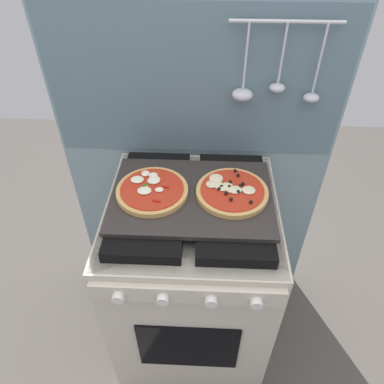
{
  "coord_description": "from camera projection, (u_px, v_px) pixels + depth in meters",
  "views": [
    {
      "loc": [
        0.04,
        -0.9,
        1.73
      ],
      "look_at": [
        0.0,
        0.0,
        0.93
      ],
      "focal_mm": 33.91,
      "sensor_mm": 36.0,
      "label": 1
    }
  ],
  "objects": [
    {
      "name": "pizza_left",
      "position": [
        152.0,
        190.0,
        1.21
      ],
      "size": [
        0.24,
        0.24,
        0.03
      ],
      "color": "tan",
      "rests_on": "baking_tray"
    },
    {
      "name": "stove",
      "position": [
        192.0,
        277.0,
        1.52
      ],
      "size": [
        0.6,
        0.64,
        0.9
      ],
      "color": "beige",
      "rests_on": "ground_plane"
    },
    {
      "name": "pizza_right",
      "position": [
        232.0,
        191.0,
        1.21
      ],
      "size": [
        0.24,
        0.24,
        0.03
      ],
      "color": "tan",
      "rests_on": "baking_tray"
    },
    {
      "name": "kitchen_backsplash",
      "position": [
        196.0,
        165.0,
        1.55
      ],
      "size": [
        1.1,
        0.09,
        1.55
      ],
      "color": "#7A939E",
      "rests_on": "ground_plane"
    },
    {
      "name": "baking_tray",
      "position": [
        192.0,
        196.0,
        1.22
      ],
      "size": [
        0.54,
        0.38,
        0.02
      ],
      "primitive_type": "cube",
      "color": "#2D2826",
      "rests_on": "stove"
    },
    {
      "name": "ground_plane",
      "position": [
        192.0,
        330.0,
        1.82
      ],
      "size": [
        4.0,
        4.0,
        0.0
      ],
      "primitive_type": "plane",
      "color": "#4C4742"
    }
  ]
}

